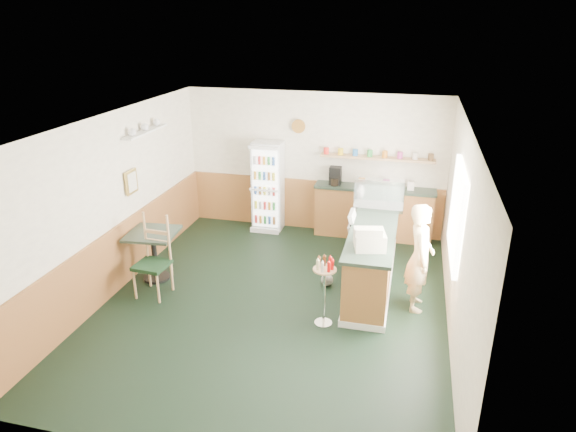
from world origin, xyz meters
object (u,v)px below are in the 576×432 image
(display_case, at_px, (379,195))
(shopkeeper, at_px, (420,257))
(drinks_fridge, at_px, (268,187))
(cash_register, at_px, (370,240))
(cafe_table, at_px, (154,246))
(cafe_chair, at_px, (154,253))
(condiment_stand, at_px, (324,282))

(display_case, distance_m, shopkeeper, 1.55)
(drinks_fridge, relative_size, cash_register, 4.08)
(cafe_table, relative_size, cafe_chair, 0.65)
(cash_register, height_order, cafe_table, cash_register)
(display_case, xyz_separation_m, condiment_stand, (-0.53, -2.08, -0.58))
(drinks_fridge, xyz_separation_m, display_case, (2.21, -1.02, 0.36))
(cash_register, height_order, shopkeeper, shopkeeper)
(shopkeeper, height_order, condiment_stand, shopkeeper)
(condiment_stand, bearing_deg, cafe_chair, 174.20)
(display_case, bearing_deg, drinks_fridge, 155.17)
(condiment_stand, bearing_deg, shopkeeper, 31.71)
(drinks_fridge, relative_size, condiment_stand, 1.77)
(shopkeeper, height_order, cafe_table, shopkeeper)
(cafe_table, xyz_separation_m, cafe_chair, (0.21, -0.37, 0.08))
(cash_register, bearing_deg, shopkeeper, 9.59)
(condiment_stand, bearing_deg, drinks_fridge, 118.46)
(drinks_fridge, height_order, condiment_stand, drinks_fridge)
(drinks_fridge, distance_m, cafe_table, 2.75)
(drinks_fridge, distance_m, condiment_stand, 3.54)
(cash_register, bearing_deg, cafe_chair, 171.31)
(condiment_stand, xyz_separation_m, cafe_table, (-2.87, 0.64, -0.08))
(cash_register, xyz_separation_m, shopkeeper, (0.70, 0.28, -0.33))
(shopkeeper, bearing_deg, drinks_fridge, 47.04)
(cafe_table, bearing_deg, drinks_fridge, 64.32)
(drinks_fridge, height_order, cash_register, drinks_fridge)
(cash_register, distance_m, condiment_stand, 0.86)
(display_case, height_order, condiment_stand, display_case)
(shopkeeper, distance_m, cafe_chair, 3.93)
(drinks_fridge, relative_size, cafe_chair, 1.40)
(condiment_stand, height_order, cafe_chair, cafe_chair)
(display_case, distance_m, cafe_chair, 3.71)
(shopkeeper, distance_m, cafe_table, 4.11)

